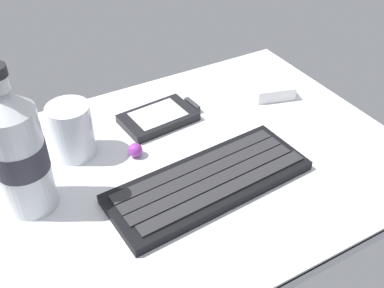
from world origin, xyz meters
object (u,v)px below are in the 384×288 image
at_px(juice_cup, 72,132).
at_px(trackball_mouse, 135,150).
at_px(charger_block, 272,89).
at_px(water_bottle, 19,152).
at_px(handheld_device, 162,116).
at_px(keyboard, 209,181).

height_order(juice_cup, trackball_mouse, juice_cup).
height_order(juice_cup, charger_block, juice_cup).
distance_m(juice_cup, water_bottle, 0.12).
height_order(handheld_device, charger_block, charger_block).
relative_size(keyboard, charger_block, 4.24).
bearing_deg(keyboard, trackball_mouse, 119.66).
xyz_separation_m(handheld_device, water_bottle, (-0.24, -0.09, 0.08)).
xyz_separation_m(juice_cup, trackball_mouse, (0.08, -0.05, -0.03)).
distance_m(keyboard, water_bottle, 0.25).
bearing_deg(juice_cup, handheld_device, 5.04).
bearing_deg(juice_cup, trackball_mouse, -33.88).
relative_size(water_bottle, charger_block, 2.97).
relative_size(keyboard, handheld_device, 2.24).
bearing_deg(water_bottle, handheld_device, 20.75).
relative_size(handheld_device, juice_cup, 1.56).
xyz_separation_m(charger_block, trackball_mouse, (-0.29, -0.04, -0.00)).
distance_m(handheld_device, water_bottle, 0.27).
height_order(water_bottle, trackball_mouse, water_bottle).
bearing_deg(charger_block, keyboard, -146.22).
relative_size(keyboard, water_bottle, 1.43).
xyz_separation_m(water_bottle, charger_block, (0.45, 0.06, -0.08)).
relative_size(charger_block, trackball_mouse, 3.18).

